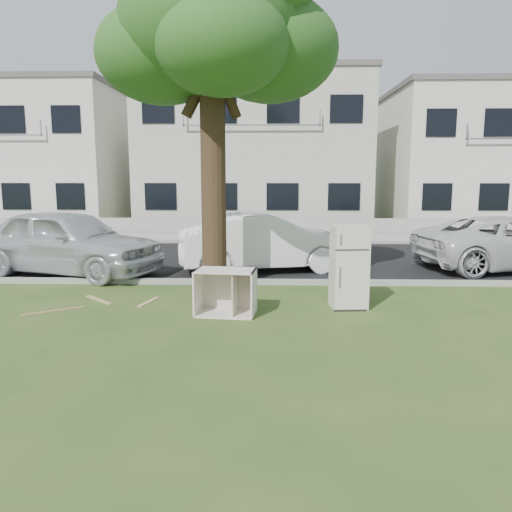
{
  "coord_description": "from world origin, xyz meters",
  "views": [
    {
      "loc": [
        0.83,
        -9.04,
        2.55
      ],
      "look_at": [
        0.56,
        0.6,
        0.98
      ],
      "focal_mm": 35.0,
      "sensor_mm": 36.0,
      "label": 1
    }
  ],
  "objects_px": {
    "fridge": "(349,267)",
    "cabinet": "(226,292)",
    "car_left": "(67,242)",
    "car_center": "(266,242)"
  },
  "relations": [
    {
      "from": "fridge",
      "to": "car_left",
      "type": "xyz_separation_m",
      "value": [
        -6.75,
        3.12,
        0.06
      ]
    },
    {
      "from": "fridge",
      "to": "cabinet",
      "type": "bearing_deg",
      "value": -171.71
    },
    {
      "from": "fridge",
      "to": "car_center",
      "type": "relative_size",
      "value": 0.34
    },
    {
      "from": "cabinet",
      "to": "car_left",
      "type": "relative_size",
      "value": 0.22
    },
    {
      "from": "cabinet",
      "to": "car_center",
      "type": "distance_m",
      "value": 4.4
    },
    {
      "from": "fridge",
      "to": "car_center",
      "type": "bearing_deg",
      "value": 108.25
    },
    {
      "from": "cabinet",
      "to": "car_left",
      "type": "bearing_deg",
      "value": 146.58
    },
    {
      "from": "car_left",
      "to": "cabinet",
      "type": "bearing_deg",
      "value": -111.27
    },
    {
      "from": "fridge",
      "to": "cabinet",
      "type": "distance_m",
      "value": 2.43
    },
    {
      "from": "cabinet",
      "to": "car_left",
      "type": "distance_m",
      "value": 5.77
    }
  ]
}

